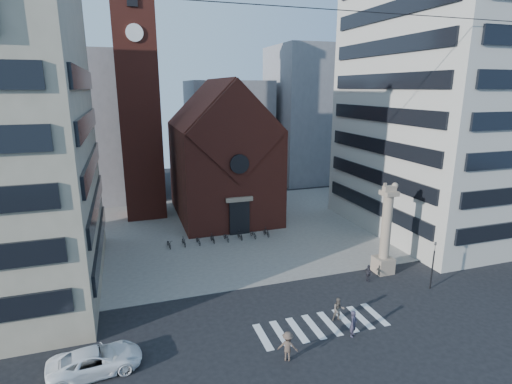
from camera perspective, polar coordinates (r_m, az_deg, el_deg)
ground at (r=33.19m, az=6.01°, el=-15.85°), size 120.00×120.00×0.00m
piazza at (r=49.47m, az=-3.04°, el=-5.19°), size 46.00×30.00×0.05m
zebra_crossing at (r=31.11m, az=9.35°, el=-18.24°), size 10.20×3.20×0.01m
church at (r=53.13m, az=-4.88°, el=5.06°), size 12.00×16.65×18.00m
campanile at (r=53.99m, az=-16.48°, el=12.95°), size 5.50×5.50×31.20m
building_right at (r=52.36m, az=25.94°, el=12.36°), size 18.00×22.00×32.00m
bg_block_left at (r=66.67m, az=-25.29°, el=8.29°), size 16.00×14.00×22.00m
bg_block_mid at (r=73.62m, az=-3.98°, el=8.55°), size 14.00×12.00×18.00m
bg_block_right at (r=76.16m, az=8.52°, el=10.89°), size 16.00×14.00×24.00m
lion_column at (r=38.78m, az=17.99°, el=-6.23°), size 1.63×1.60×8.68m
traffic_light at (r=37.58m, az=23.95°, el=-9.41°), size 0.13×0.16×4.30m
white_car at (r=28.03m, az=-21.95°, el=-21.47°), size 5.71×3.14×1.52m
pedestrian_0 at (r=29.93m, az=13.75°, el=-17.78°), size 0.83×0.80×1.92m
pedestrian_1 at (r=31.36m, az=11.72°, el=-16.11°), size 1.02×0.87×1.84m
pedestrian_2 at (r=37.66m, az=15.75°, el=-11.11°), size 0.49×0.96×1.57m
pedestrian_3 at (r=27.10m, az=4.56°, el=-21.10°), size 1.47×1.24×1.98m
scooter_0 at (r=44.44m, az=-12.33°, el=-7.23°), size 0.75×1.73×0.88m
scooter_1 at (r=44.58m, az=-10.28°, el=-6.98°), size 0.62×1.67×0.98m
scooter_2 at (r=44.82m, az=-8.24°, el=-6.84°), size 0.75×1.73×0.88m
scooter_3 at (r=45.07m, az=-6.24°, el=-6.58°), size 0.62×1.67×0.98m
scooter_4 at (r=45.42m, az=-4.25°, el=-6.43°), size 0.75×1.73×0.88m
scooter_5 at (r=45.78m, az=-2.31°, el=-6.16°), size 0.62×1.67×0.98m
scooter_6 at (r=46.23m, az=-0.39°, el=-6.00°), size 0.75×1.73×0.88m
scooter_7 at (r=46.69m, az=1.48°, el=-5.73°), size 0.62×1.67×0.98m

